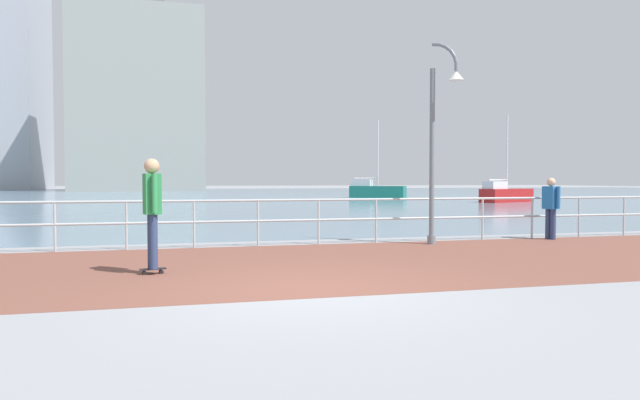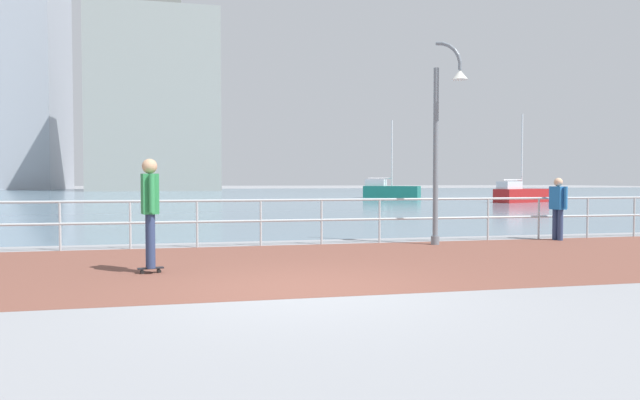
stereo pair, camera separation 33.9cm
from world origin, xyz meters
name	(u,v)px [view 1 (the left image)]	position (x,y,z in m)	size (l,w,h in m)	color
ground	(201,198)	(0.00, 40.00, 0.00)	(220.00, 220.00, 0.00)	gray
brick_paving	(280,265)	(0.00, 2.34, 0.00)	(28.00, 5.72, 0.01)	brown
harbor_water	(197,195)	(0.00, 50.20, 0.00)	(180.00, 88.00, 0.00)	slate
waterfront_railing	(258,214)	(0.00, 5.20, 0.73)	(25.25, 0.06, 1.06)	#B2BCC1
lamppost	(440,133)	(4.07, 4.48, 2.56)	(0.67, 0.65, 4.63)	slate
skateboarder	(152,204)	(-2.12, 1.87, 1.10)	(0.41, 0.56, 1.82)	black
bystander	(551,204)	(7.29, 4.85, 0.90)	(0.30, 0.56, 1.54)	navy
sailboat_navy	(505,194)	(19.76, 26.48, 0.57)	(4.41, 2.74, 5.94)	#B21E1E
sailboat_teal	(376,190)	(14.55, 37.84, 0.63)	(4.69, 3.82, 6.57)	#197266
tower_slate	(140,101)	(-7.17, 77.67, 12.90)	(17.97, 12.75, 27.46)	#939993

